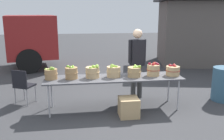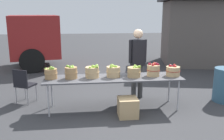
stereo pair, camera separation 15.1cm
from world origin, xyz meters
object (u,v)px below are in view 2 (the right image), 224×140
at_px(apple_basket_red_0, 153,70).
at_px(apple_basket_green_2, 92,72).
at_px(apple_basket_green_3, 113,71).
at_px(apple_basket_green_0, 51,73).
at_px(vendor_adult, 138,58).
at_px(produce_crate, 128,107).
at_px(market_table, 114,79).
at_px(folding_chair, 24,83).
at_px(apple_basket_red_1, 173,71).
at_px(apple_basket_green_4, 134,72).
at_px(apple_basket_green_1, 71,72).

bearing_deg(apple_basket_red_0, apple_basket_green_2, 178.99).
bearing_deg(apple_basket_green_3, apple_basket_green_0, 179.79).
height_order(apple_basket_green_3, vendor_adult, vendor_adult).
distance_m(apple_basket_green_3, produce_crate, 0.89).
relative_size(apple_basket_green_3, vendor_adult, 0.18).
height_order(market_table, apple_basket_green_2, apple_basket_green_2).
distance_m(apple_basket_green_0, apple_basket_red_0, 2.32).
xyz_separation_m(apple_basket_red_0, folding_chair, (-3.05, 0.59, -0.39)).
bearing_deg(vendor_adult, apple_basket_red_1, 126.62).
xyz_separation_m(market_table, apple_basket_red_1, (1.38, -0.02, 0.16)).
bearing_deg(apple_basket_green_0, vendor_adult, 16.17).
height_order(apple_basket_green_3, produce_crate, apple_basket_green_3).
bearing_deg(vendor_adult, apple_basket_green_4, 62.94).
bearing_deg(folding_chair, apple_basket_green_4, -167.58).
bearing_deg(apple_basket_red_0, apple_basket_green_1, 179.88).
height_order(apple_basket_red_1, vendor_adult, vendor_adult).
height_order(apple_basket_green_0, apple_basket_red_0, apple_basket_red_0).
bearing_deg(apple_basket_green_0, apple_basket_green_1, -3.77).
xyz_separation_m(market_table, produce_crate, (0.25, -0.48, -0.51)).
bearing_deg(folding_chair, apple_basket_green_3, -168.77).
bearing_deg(folding_chair, apple_basket_green_0, 168.87).
distance_m(apple_basket_green_3, folding_chair, 2.23).
xyz_separation_m(apple_basket_green_4, apple_basket_red_1, (0.91, -0.00, -0.00)).
bearing_deg(produce_crate, apple_basket_green_3, 115.38).
bearing_deg(apple_basket_green_0, apple_basket_red_1, -1.54).
height_order(apple_basket_red_0, folding_chair, apple_basket_red_0).
distance_m(apple_basket_green_0, folding_chair, 0.99).
bearing_deg(produce_crate, apple_basket_red_0, 36.44).
bearing_deg(vendor_adult, apple_basket_green_3, 32.56).
height_order(apple_basket_green_4, apple_basket_red_0, apple_basket_red_0).
bearing_deg(apple_basket_red_0, produce_crate, -143.56).
bearing_deg(produce_crate, market_table, 117.45).
distance_m(apple_basket_red_1, folding_chair, 3.58).
bearing_deg(apple_basket_green_3, folding_chair, 165.17).
height_order(apple_basket_green_0, apple_basket_green_2, apple_basket_green_2).
relative_size(market_table, apple_basket_green_3, 9.52).
bearing_deg(produce_crate, apple_basket_green_2, 144.17).
xyz_separation_m(apple_basket_green_0, apple_basket_green_4, (1.86, -0.07, -0.00)).
xyz_separation_m(apple_basket_green_0, apple_basket_green_3, (1.39, -0.01, 0.00)).
distance_m(apple_basket_green_0, apple_basket_green_1, 0.45).
bearing_deg(apple_basket_green_0, apple_basket_green_3, -0.21).
distance_m(apple_basket_green_2, apple_basket_red_0, 1.40).
relative_size(apple_basket_green_2, apple_basket_red_0, 1.02).
height_order(apple_basket_green_2, apple_basket_green_3, apple_basket_green_2).
height_order(apple_basket_red_0, produce_crate, apple_basket_red_0).
bearing_deg(apple_basket_red_1, apple_basket_green_4, 179.86).
distance_m(apple_basket_green_2, apple_basket_red_1, 1.86).
bearing_deg(market_table, produce_crate, -62.55).
distance_m(market_table, apple_basket_green_2, 0.51).
xyz_separation_m(apple_basket_green_3, produce_crate, (0.25, -0.53, -0.67)).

